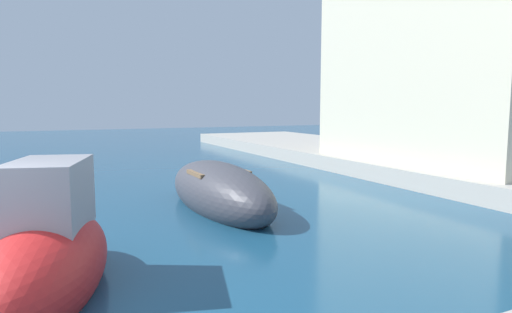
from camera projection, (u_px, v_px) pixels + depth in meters
name	position (u px, v px, depth m)	size (l,w,h in m)	color
quay_promenade	(338.00, 281.00, 4.97)	(44.00, 32.00, 0.50)	#ADA89E
moored_boat_0	(219.00, 192.00, 9.59)	(1.57, 4.56, 1.30)	#3F3F47
moored_boat_4	(47.00, 255.00, 5.24)	(2.10, 3.40, 1.81)	#B21E1E
waterfront_building_main	(460.00, 17.00, 13.52)	(5.50, 7.73, 8.74)	beige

